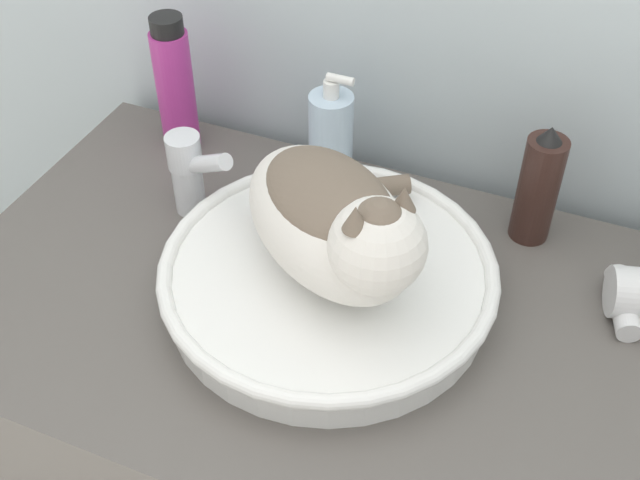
# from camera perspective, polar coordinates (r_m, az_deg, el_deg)

# --- Properties ---
(sink_basin) EXTENTS (0.43, 0.43, 0.06)m
(sink_basin) POSITION_cam_1_polar(r_m,az_deg,el_deg) (1.03, 0.34, -2.62)
(sink_basin) COLOR white
(sink_basin) RESTS_ON vanity_counter
(cat) EXTENTS (0.32, 0.33, 0.18)m
(cat) POSITION_cam_1_polar(r_m,az_deg,el_deg) (0.94, 0.96, 1.50)
(cat) COLOR silver
(cat) RESTS_ON sink_basin
(faucet) EXTENTS (0.12, 0.07, 0.14)m
(faucet) POSITION_cam_1_polar(r_m,az_deg,el_deg) (1.14, -9.25, 4.89)
(faucet) COLOR silver
(faucet) RESTS_ON vanity_counter
(shampoo_bottle_tall) EXTENTS (0.06, 0.06, 0.22)m
(shampoo_bottle_tall) POSITION_cam_1_polar(r_m,az_deg,el_deg) (1.27, -10.27, 10.71)
(shampoo_bottle_tall) COLOR #B2338C
(shampoo_bottle_tall) RESTS_ON vanity_counter
(soap_pump_bottle) EXTENTS (0.06, 0.06, 0.19)m
(soap_pump_bottle) POSITION_cam_1_polar(r_m,az_deg,el_deg) (1.18, 0.77, 7.13)
(soap_pump_bottle) COLOR silver
(soap_pump_bottle) RESTS_ON vanity_counter
(hairspray_can_black) EXTENTS (0.06, 0.06, 0.18)m
(hairspray_can_black) POSITION_cam_1_polar(r_m,az_deg,el_deg) (1.12, 15.27, 3.64)
(hairspray_can_black) COLOR #331E19
(hairspray_can_black) RESTS_ON vanity_counter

